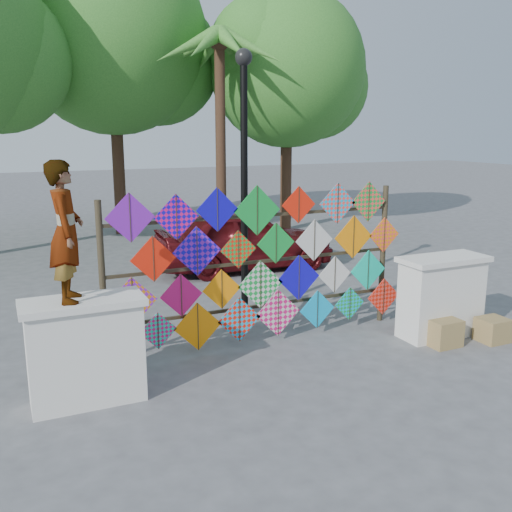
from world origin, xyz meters
name	(u,v)px	position (x,y,z in m)	size (l,w,h in m)	color
ground	(281,358)	(0.00, 0.00, 0.00)	(80.00, 80.00, 0.00)	slate
parapet_left	(86,350)	(-2.70, -0.20, 0.65)	(1.40, 0.65, 1.28)	silver
parapet_right	(441,296)	(2.70, -0.20, 0.65)	(1.40, 0.65, 1.28)	silver
kite_rack	(264,264)	(0.06, 0.73, 1.22)	(4.88, 0.24, 2.41)	#322A1B
tree_mid	(115,39)	(0.11, 11.03, 5.77)	(6.30, 5.60, 8.61)	#452F1D
tree_east	(289,70)	(5.09, 9.53, 4.99)	(5.40, 4.80, 7.42)	#452F1D
palm_tree	(220,61)	(2.20, 8.00, 4.95)	(3.62, 3.62, 5.83)	#452F1D
vendor_woman	(66,232)	(-2.82, -0.20, 2.08)	(0.58, 0.38, 1.60)	#99999E
sedan	(244,239)	(1.65, 5.12, 0.70)	(1.66, 4.13, 1.41)	#560E12
lamppost	(244,160)	(0.30, 2.00, 2.69)	(0.28, 0.28, 4.46)	black
cardboard_box_near	(443,332)	(2.45, -0.55, 0.21)	(0.46, 0.41, 0.41)	olive
cardboard_box_far	(493,330)	(3.27, -0.74, 0.18)	(0.43, 0.40, 0.36)	olive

